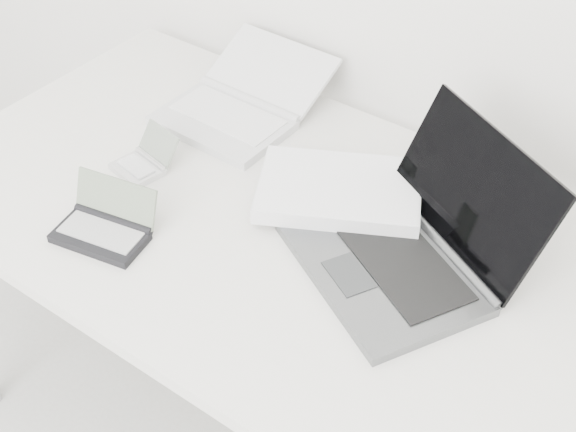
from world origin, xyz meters
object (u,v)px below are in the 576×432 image
Objects in this scene: laptop_large at (376,219)px; netbook_open_white at (238,107)px; desk at (313,253)px; palmtop_charcoal at (105,227)px.

laptop_large reaches higher than netbook_open_white.
desk is 0.43m from netbook_open_white.
laptop_large is 1.72× the size of netbook_open_white.
netbook_open_white is (-0.36, 0.22, 0.07)m from desk.
desk is 4.53× the size of netbook_open_white.
palmtop_charcoal is at bearing -115.88° from laptop_large.
laptop_large is (0.09, 0.07, 0.08)m from desk.
palmtop_charcoal is (-0.40, -0.29, -0.02)m from laptop_large.
desk is 2.64× the size of laptop_large.
desk is 0.39m from palmtop_charcoal.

